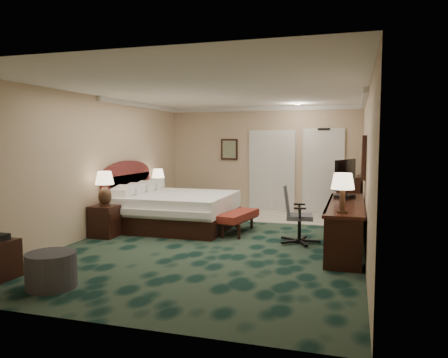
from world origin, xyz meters
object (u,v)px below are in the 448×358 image
(lamp_near, at_px, (105,189))
(tv, at_px, (345,179))
(bed, at_px, (177,211))
(desk_chair, at_px, (300,214))
(ottoman, at_px, (51,270))
(nightstand_far, at_px, (158,205))
(nightstand_near, at_px, (106,221))
(lamp_far, at_px, (158,181))
(bed_bench, at_px, (238,223))
(desk, at_px, (345,226))
(minibar, at_px, (348,197))

(lamp_near, height_order, tv, tv)
(bed, relative_size, desk_chair, 2.15)
(ottoman, bearing_deg, nightstand_far, 100.63)
(lamp_near, xyz_separation_m, ottoman, (0.91, -2.71, -0.71))
(nightstand_near, bearing_deg, lamp_near, -58.75)
(nightstand_far, xyz_separation_m, tv, (4.41, -1.34, 0.86))
(lamp_far, bearing_deg, nightstand_far, -79.41)
(lamp_far, bearing_deg, bed, -49.85)
(lamp_far, distance_m, ottoman, 5.28)
(lamp_near, distance_m, bed_bench, 2.66)
(nightstand_far, height_order, desk, desk)
(tv, bearing_deg, lamp_near, -147.21)
(lamp_near, xyz_separation_m, minibar, (4.39, 3.47, -0.43))
(nightstand_near, height_order, lamp_far, lamp_far)
(tv, distance_m, desk_chair, 1.10)
(lamp_far, bearing_deg, tv, -17.28)
(nightstand_near, relative_size, lamp_far, 1.02)
(desk, relative_size, desk_chair, 2.62)
(bed, xyz_separation_m, minibar, (3.46, 2.20, 0.14))
(lamp_far, relative_size, desk_chair, 0.56)
(ottoman, height_order, desk, desk)
(bed, xyz_separation_m, ottoman, (-0.02, -3.98, -0.14))
(nightstand_far, bearing_deg, minibar, 13.44)
(lamp_near, xyz_separation_m, lamp_far, (-0.05, 2.44, -0.07))
(desk_chair, height_order, minibar, desk_chair)
(nightstand_far, height_order, minibar, minibar)
(lamp_near, bearing_deg, nightstand_near, 121.25)
(bed, bearing_deg, lamp_far, 130.15)
(tv, bearing_deg, nightstand_near, -148.06)
(nightstand_near, distance_m, ottoman, 2.93)
(bed_bench, distance_m, ottoman, 4.05)
(nightstand_near, xyz_separation_m, desk, (4.42, 0.30, 0.10))
(nightstand_far, height_order, desk_chair, desk_chair)
(nightstand_far, distance_m, bed_bench, 2.70)
(bed_bench, distance_m, minibar, 3.17)
(lamp_far, height_order, desk_chair, lamp_far)
(bed_bench, xyz_separation_m, desk, (2.08, -0.73, 0.19))
(desk, distance_m, tv, 1.03)
(tv, bearing_deg, bed, -164.39)
(bed_bench, bearing_deg, desk, -9.76)
(nightstand_far, bearing_deg, lamp_near, -88.84)
(nightstand_near, xyz_separation_m, minibar, (4.43, 3.41, 0.20))
(nightstand_near, relative_size, desk_chair, 0.57)
(lamp_near, bearing_deg, desk_chair, 9.11)
(bed, xyz_separation_m, lamp_near, (-0.93, -1.27, 0.57))
(ottoman, xyz_separation_m, tv, (3.45, 3.77, 0.92))
(tv, height_order, minibar, tv)
(desk, bearing_deg, desk_chair, 164.84)
(bed, height_order, desk, desk)
(bed, distance_m, nightstand_near, 1.55)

